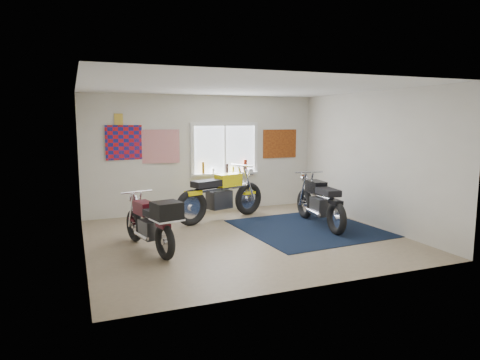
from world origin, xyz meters
name	(u,v)px	position (x,y,z in m)	size (l,w,h in m)	color
ground	(244,237)	(0.00, 0.00, 0.00)	(5.50, 5.50, 0.00)	#9E896B
room_shell	(244,148)	(0.00, 0.00, 1.64)	(5.50, 5.50, 5.50)	white
navy_rug	(308,228)	(1.42, 0.15, 0.01)	(2.50, 2.60, 0.01)	black
window_assembly	(225,153)	(0.50, 2.47, 1.37)	(1.66, 0.17, 1.26)	white
oil_bottles	(229,167)	(0.57, 2.40, 1.03)	(1.13, 0.09, 0.30)	#8E5F14
flag_display	(119,119)	(-1.90, 2.48, 2.15)	(1.60, 0.10, 1.17)	red
triumph_poster	(280,144)	(1.95, 2.48, 1.55)	(0.90, 0.03, 0.70)	#A54C14
yellow_triumph	(221,196)	(0.06, 1.50, 0.51)	(2.22, 0.97, 1.16)	black
black_chrome_bike	(320,203)	(1.75, 0.26, 0.47)	(0.63, 2.07, 1.06)	black
maroon_tourer	(152,223)	(-1.72, -0.25, 0.48)	(0.79, 1.82, 0.93)	black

